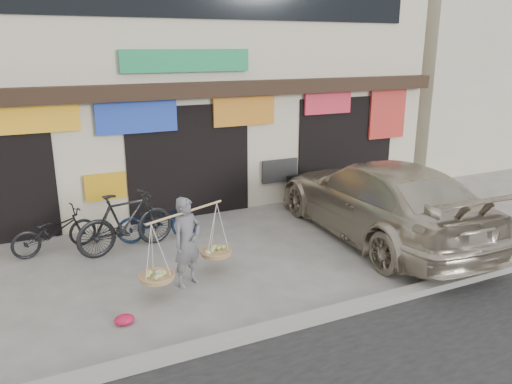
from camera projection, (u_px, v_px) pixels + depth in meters
name	position (u px, v px, depth m)	size (l,w,h in m)	color
ground	(251.00, 271.00, 9.25)	(70.00, 70.00, 0.00)	gray
kerb	(307.00, 319.00, 7.50)	(70.00, 0.25, 0.12)	gray
shophouse_block	(154.00, 67.00, 13.84)	(14.00, 6.32, 7.00)	beige
neighbor_east	(483.00, 67.00, 19.98)	(12.00, 7.00, 6.40)	beige
street_vendor	(187.00, 245.00, 8.54)	(1.80, 1.10, 1.59)	slate
bike_0	(54.00, 231.00, 10.02)	(0.59, 1.69, 0.89)	black
bike_1	(126.00, 222.00, 10.03)	(0.58, 2.06, 1.24)	black
bike_2	(158.00, 220.00, 10.61)	(0.60, 1.71, 0.90)	#0F1F38
suv	(379.00, 199.00, 10.76)	(2.65, 5.91, 1.68)	#B4A791
red_bag	(124.00, 320.00, 7.48)	(0.31, 0.25, 0.14)	#BF1239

